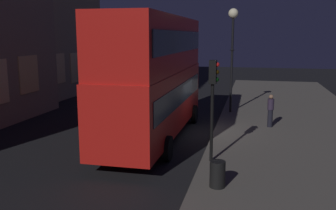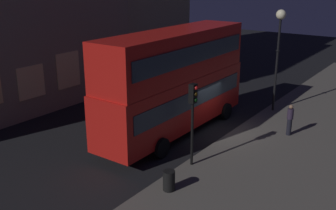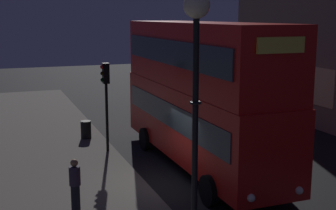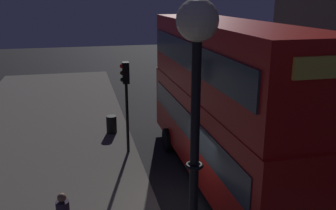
{
  "view_description": "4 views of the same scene",
  "coord_description": "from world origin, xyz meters",
  "px_view_note": "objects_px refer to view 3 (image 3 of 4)",
  "views": [
    {
      "loc": [
        -17.85,
        -2.52,
        4.76
      ],
      "look_at": [
        -2.63,
        0.99,
        1.84
      ],
      "focal_mm": 39.79,
      "sensor_mm": 36.0,
      "label": 1
    },
    {
      "loc": [
        -18.25,
        -9.67,
        8.31
      ],
      "look_at": [
        -2.88,
        1.34,
        2.06
      ],
      "focal_mm": 42.47,
      "sensor_mm": 36.0,
      "label": 2
    },
    {
      "loc": [
        14.22,
        -5.37,
        5.83
      ],
      "look_at": [
        -2.93,
        1.1,
        2.25
      ],
      "focal_mm": 49.26,
      "sensor_mm": 36.0,
      "label": 3
    },
    {
      "loc": [
        9.81,
        -2.78,
        6.36
      ],
      "look_at": [
        -3.6,
        0.41,
        2.29
      ],
      "focal_mm": 39.54,
      "sensor_mm": 36.0,
      "label": 4
    }
  ],
  "objects_px": {
    "street_lamp": "(196,57)",
    "pedestrian": "(75,186)",
    "litter_bin": "(86,130)",
    "double_decker_bus": "(199,89)",
    "traffic_light_near_kerb": "(106,88)"
  },
  "relations": [
    {
      "from": "traffic_light_near_kerb",
      "to": "pedestrian",
      "type": "height_order",
      "value": "traffic_light_near_kerb"
    },
    {
      "from": "street_lamp",
      "to": "pedestrian",
      "type": "xyz_separation_m",
      "value": [
        -3.43,
        -2.23,
        -3.94
      ]
    },
    {
      "from": "street_lamp",
      "to": "pedestrian",
      "type": "relative_size",
      "value": 3.69
    },
    {
      "from": "double_decker_bus",
      "to": "traffic_light_near_kerb",
      "type": "relative_size",
      "value": 2.84
    },
    {
      "from": "double_decker_bus",
      "to": "litter_bin",
      "type": "relative_size",
      "value": 12.86
    },
    {
      "from": "double_decker_bus",
      "to": "pedestrian",
      "type": "distance_m",
      "value": 6.46
    },
    {
      "from": "traffic_light_near_kerb",
      "to": "street_lamp",
      "type": "xyz_separation_m",
      "value": [
        9.4,
        -0.11,
        2.1
      ]
    },
    {
      "from": "double_decker_bus",
      "to": "traffic_light_near_kerb",
      "type": "height_order",
      "value": "double_decker_bus"
    },
    {
      "from": "traffic_light_near_kerb",
      "to": "litter_bin",
      "type": "relative_size",
      "value": 4.53
    },
    {
      "from": "pedestrian",
      "to": "litter_bin",
      "type": "height_order",
      "value": "pedestrian"
    },
    {
      "from": "double_decker_bus",
      "to": "pedestrian",
      "type": "xyz_separation_m",
      "value": [
        3.06,
        -5.3,
        -2.09
      ]
    },
    {
      "from": "double_decker_bus",
      "to": "traffic_light_near_kerb",
      "type": "bearing_deg",
      "value": -134.45
    },
    {
      "from": "traffic_light_near_kerb",
      "to": "litter_bin",
      "type": "height_order",
      "value": "traffic_light_near_kerb"
    },
    {
      "from": "double_decker_bus",
      "to": "traffic_light_near_kerb",
      "type": "distance_m",
      "value": 4.16
    },
    {
      "from": "double_decker_bus",
      "to": "pedestrian",
      "type": "height_order",
      "value": "double_decker_bus"
    }
  ]
}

